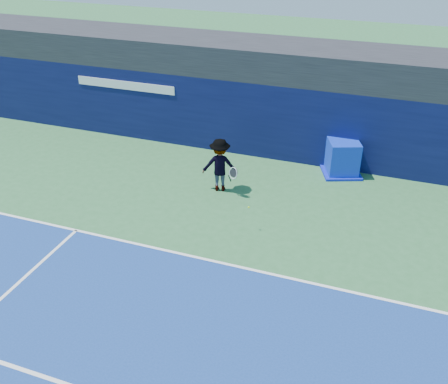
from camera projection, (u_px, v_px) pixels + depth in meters
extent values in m
plane|color=#2E6737|center=(184.00, 340.00, 11.60)|extent=(80.00, 80.00, 0.00)
cube|color=white|center=(227.00, 264.00, 14.04)|extent=(24.00, 0.10, 0.01)
cube|color=black|center=(301.00, 61.00, 19.21)|extent=(36.00, 3.00, 1.20)
cube|color=#0A0E38|center=(292.00, 122.00, 19.43)|extent=(36.00, 1.00, 3.00)
cube|color=white|center=(125.00, 85.00, 20.67)|extent=(4.50, 0.04, 0.35)
cube|color=#0D28BD|center=(342.00, 157.00, 18.59)|extent=(1.41, 1.41, 1.31)
cube|color=#0C19B2|center=(340.00, 172.00, 18.89)|extent=(1.77, 1.77, 0.09)
imported|color=silver|center=(220.00, 165.00, 17.33)|extent=(1.40, 1.04, 1.93)
cylinder|color=black|center=(230.00, 178.00, 17.15)|extent=(0.09, 0.17, 0.30)
torus|color=silver|center=(233.00, 173.00, 16.95)|extent=(0.36, 0.20, 0.35)
cylinder|color=black|center=(233.00, 173.00, 16.95)|extent=(0.30, 0.15, 0.29)
sphere|color=#A4D117|center=(249.00, 207.00, 15.17)|extent=(0.06, 0.06, 0.06)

